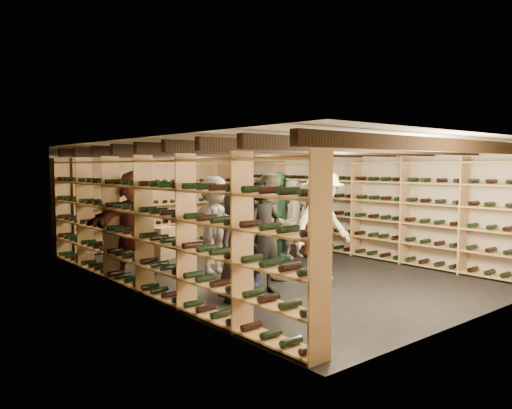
{
  "coord_description": "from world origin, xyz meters",
  "views": [
    {
      "loc": [
        -6.14,
        -7.09,
        1.97
      ],
      "look_at": [
        -0.13,
        0.2,
        1.25
      ],
      "focal_mm": 35.0,
      "sensor_mm": 36.0,
      "label": 1
    }
  ],
  "objects_px": {
    "crate_loose": "(267,251)",
    "person_0": "(238,243)",
    "crate_stack_left": "(163,243)",
    "person_6": "(244,238)",
    "person_12": "(275,214)",
    "person_8": "(318,219)",
    "person_3": "(323,225)",
    "crate_stack_right": "(218,245)",
    "person_1": "(263,238)",
    "person_5": "(134,224)",
    "person_10": "(277,217)",
    "person_7": "(295,219)",
    "person_2": "(273,229)",
    "person_9": "(214,225)"
  },
  "relations": [
    {
      "from": "crate_loose",
      "to": "person_0",
      "type": "distance_m",
      "value": 3.97
    },
    {
      "from": "crate_stack_left",
      "to": "person_6",
      "type": "xyz_separation_m",
      "value": [
        -0.21,
        -3.09,
        0.47
      ]
    },
    {
      "from": "crate_loose",
      "to": "person_12",
      "type": "xyz_separation_m",
      "value": [
        0.13,
        -0.12,
        0.83
      ]
    },
    {
      "from": "person_8",
      "to": "person_12",
      "type": "bearing_deg",
      "value": 116.07
    },
    {
      "from": "person_3",
      "to": "person_12",
      "type": "xyz_separation_m",
      "value": [
        1.03,
        2.38,
        -0.04
      ]
    },
    {
      "from": "crate_stack_right",
      "to": "person_6",
      "type": "distance_m",
      "value": 2.28
    },
    {
      "from": "crate_stack_left",
      "to": "person_1",
      "type": "distance_m",
      "value": 3.68
    },
    {
      "from": "crate_stack_right",
      "to": "person_0",
      "type": "height_order",
      "value": "person_0"
    },
    {
      "from": "person_5",
      "to": "person_1",
      "type": "bearing_deg",
      "value": -63.3
    },
    {
      "from": "crate_loose",
      "to": "person_8",
      "type": "xyz_separation_m",
      "value": [
        0.74,
        -0.85,
        0.73
      ]
    },
    {
      "from": "person_3",
      "to": "person_10",
      "type": "xyz_separation_m",
      "value": [
        0.56,
        1.8,
        -0.02
      ]
    },
    {
      "from": "crate_stack_right",
      "to": "person_0",
      "type": "relative_size",
      "value": 0.4
    },
    {
      "from": "crate_loose",
      "to": "person_6",
      "type": "bearing_deg",
      "value": -138.1
    },
    {
      "from": "person_7",
      "to": "person_12",
      "type": "relative_size",
      "value": 0.92
    },
    {
      "from": "person_1",
      "to": "person_5",
      "type": "bearing_deg",
      "value": 110.25
    },
    {
      "from": "person_3",
      "to": "person_10",
      "type": "distance_m",
      "value": 1.89
    },
    {
      "from": "person_3",
      "to": "person_6",
      "type": "xyz_separation_m",
      "value": [
        -1.37,
        0.47,
        -0.15
      ]
    },
    {
      "from": "person_0",
      "to": "person_7",
      "type": "xyz_separation_m",
      "value": [
        3.07,
        1.99,
        -0.01
      ]
    },
    {
      "from": "crate_stack_left",
      "to": "person_3",
      "type": "xyz_separation_m",
      "value": [
        1.16,
        -3.56,
        0.61
      ]
    },
    {
      "from": "person_10",
      "to": "person_12",
      "type": "xyz_separation_m",
      "value": [
        0.46,
        0.58,
        -0.02
      ]
    },
    {
      "from": "crate_stack_right",
      "to": "crate_loose",
      "type": "xyz_separation_m",
      "value": [
        1.34,
        0.0,
        -0.25
      ]
    },
    {
      "from": "person_0",
      "to": "person_2",
      "type": "xyz_separation_m",
      "value": [
        1.13,
        0.52,
        0.07
      ]
    },
    {
      "from": "crate_stack_right",
      "to": "person_8",
      "type": "distance_m",
      "value": 2.29
    },
    {
      "from": "person_1",
      "to": "person_9",
      "type": "height_order",
      "value": "person_9"
    },
    {
      "from": "person_3",
      "to": "person_6",
      "type": "height_order",
      "value": "person_3"
    },
    {
      "from": "person_7",
      "to": "person_2",
      "type": "bearing_deg",
      "value": -149.23
    },
    {
      "from": "crate_stack_left",
      "to": "person_10",
      "type": "height_order",
      "value": "person_10"
    },
    {
      "from": "person_3",
      "to": "person_9",
      "type": "bearing_deg",
      "value": 126.4
    },
    {
      "from": "crate_stack_right",
      "to": "person_1",
      "type": "relative_size",
      "value": 0.39
    },
    {
      "from": "person_10",
      "to": "person_12",
      "type": "distance_m",
      "value": 0.74
    },
    {
      "from": "crate_stack_right",
      "to": "person_9",
      "type": "relative_size",
      "value": 0.38
    },
    {
      "from": "person_3",
      "to": "person_7",
      "type": "height_order",
      "value": "person_3"
    },
    {
      "from": "person_7",
      "to": "person_5",
      "type": "bearing_deg",
      "value": 165.13
    },
    {
      "from": "crate_stack_right",
      "to": "crate_loose",
      "type": "height_order",
      "value": "crate_stack_right"
    },
    {
      "from": "person_2",
      "to": "person_12",
      "type": "distance_m",
      "value": 2.74
    },
    {
      "from": "person_2",
      "to": "person_5",
      "type": "xyz_separation_m",
      "value": [
        -1.55,
        1.99,
        0.02
      ]
    },
    {
      "from": "crate_stack_right",
      "to": "person_0",
      "type": "distance_m",
      "value": 3.1
    },
    {
      "from": "crate_loose",
      "to": "person_7",
      "type": "xyz_separation_m",
      "value": [
        0.22,
        -0.67,
        0.76
      ]
    },
    {
      "from": "crate_stack_left",
      "to": "person_9",
      "type": "distance_m",
      "value": 1.96
    },
    {
      "from": "person_0",
      "to": "person_5",
      "type": "height_order",
      "value": "person_5"
    },
    {
      "from": "person_7",
      "to": "person_10",
      "type": "bearing_deg",
      "value": 177.49
    },
    {
      "from": "crate_stack_left",
      "to": "person_0",
      "type": "relative_size",
      "value": 0.4
    },
    {
      "from": "person_3",
      "to": "crate_stack_left",
      "type": "bearing_deg",
      "value": 110.6
    },
    {
      "from": "crate_stack_left",
      "to": "person_9",
      "type": "height_order",
      "value": "person_9"
    },
    {
      "from": "crate_stack_left",
      "to": "person_6",
      "type": "bearing_deg",
      "value": -93.98
    },
    {
      "from": "crate_stack_left",
      "to": "person_0",
      "type": "xyz_separation_m",
      "value": [
        -0.8,
        -3.71,
        0.51
      ]
    },
    {
      "from": "person_0",
      "to": "person_2",
      "type": "height_order",
      "value": "person_2"
    },
    {
      "from": "person_12",
      "to": "person_6",
      "type": "bearing_deg",
      "value": -129.74
    },
    {
      "from": "crate_loose",
      "to": "person_9",
      "type": "relative_size",
      "value": 0.28
    },
    {
      "from": "crate_loose",
      "to": "person_10",
      "type": "relative_size",
      "value": 0.27
    }
  ]
}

